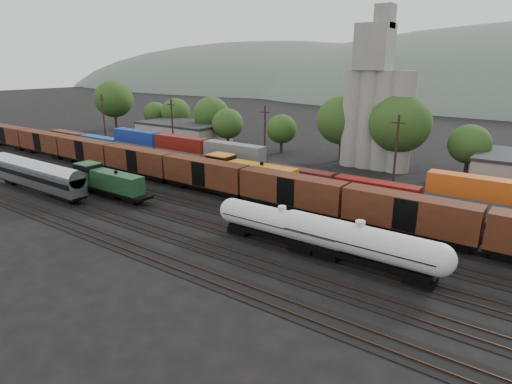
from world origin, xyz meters
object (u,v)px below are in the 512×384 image
Objects in this scene: tank_car_a at (282,224)px; green_locomotive at (105,181)px; grain_silo at (376,108)px; passenger_coach at (38,174)px; orange_locomotive at (245,173)px.

green_locomotive is at bearing 180.00° from tank_car_a.
tank_car_a reaches higher than green_locomotive.
green_locomotive is at bearing -121.99° from grain_silo.
passenger_coach is 0.74× the size of grain_silo.
green_locomotive is 31.25m from tank_car_a.
orange_locomotive reaches higher than tank_car_a.
green_locomotive is 0.56× the size of grain_silo.
green_locomotive is 49.14m from grain_silo.
grain_silo is at bearing 67.38° from orange_locomotive.
passenger_coach reaches higher than tank_car_a.
passenger_coach is (-9.66, -5.00, 0.53)m from green_locomotive.
orange_locomotive is at bearing -112.62° from grain_silo.
tank_car_a is 0.86× the size of orange_locomotive.
green_locomotive is 0.84× the size of orange_locomotive.
passenger_coach is at bearing -127.49° from grain_silo.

